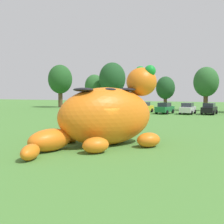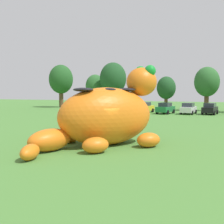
{
  "view_description": "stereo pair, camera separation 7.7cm",
  "coord_description": "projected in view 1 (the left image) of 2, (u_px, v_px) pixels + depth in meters",
  "views": [
    {
      "loc": [
        7.12,
        -17.07,
        3.55
      ],
      "look_at": [
        -0.01,
        1.51,
        2.1
      ],
      "focal_mm": 46.65,
      "sensor_mm": 36.0,
      "label": 1
    },
    {
      "loc": [
        7.19,
        -17.04,
        3.55
      ],
      "look_at": [
        -0.01,
        1.51,
        2.1
      ],
      "focal_mm": 46.65,
      "sensor_mm": 36.0,
      "label": 2
    }
  ],
  "objects": [
    {
      "name": "ground_plane",
      "position": [
        104.0,
        146.0,
        18.69
      ],
      "size": [
        160.0,
        160.0,
        0.0
      ],
      "primitive_type": "plane",
      "color": "#4C8438"
    },
    {
      "name": "giant_inflatable_creature",
      "position": [
        106.0,
        115.0,
        19.01
      ],
      "size": [
        7.34,
        9.98,
        5.32
      ],
      "color": "orange",
      "rests_on": "ground"
    },
    {
      "name": "car_silver",
      "position": [
        123.0,
        107.0,
        47.59
      ],
      "size": [
        2.35,
        4.29,
        1.72
      ],
      "color": "#B7BABF",
      "rests_on": "ground"
    },
    {
      "name": "car_yellow",
      "position": [
        144.0,
        107.0,
        47.27
      ],
      "size": [
        2.45,
        4.33,
        1.72
      ],
      "color": "yellow",
      "rests_on": "ground"
    },
    {
      "name": "car_green",
      "position": [
        165.0,
        108.0,
        45.05
      ],
      "size": [
        2.48,
        4.34,
        1.72
      ],
      "color": "#1E7238",
      "rests_on": "ground"
    },
    {
      "name": "car_white",
      "position": [
        188.0,
        108.0,
        44.23
      ],
      "size": [
        2.25,
        4.25,
        1.72
      ],
      "color": "white",
      "rests_on": "ground"
    },
    {
      "name": "car_black",
      "position": [
        209.0,
        109.0,
        43.72
      ],
      "size": [
        2.37,
        4.3,
        1.72
      ],
      "color": "black",
      "rests_on": "ground"
    },
    {
      "name": "tree_far_left",
      "position": [
        60.0,
        80.0,
        62.07
      ],
      "size": [
        5.12,
        5.12,
        9.08
      ],
      "color": "brown",
      "rests_on": "ground"
    },
    {
      "name": "tree_left",
      "position": [
        94.0,
        86.0,
        58.3
      ],
      "size": [
        3.83,
        3.83,
        6.8
      ],
      "color": "brown",
      "rests_on": "ground"
    },
    {
      "name": "tree_mid_left",
      "position": [
        112.0,
        79.0,
        54.79
      ],
      "size": [
        4.99,
        4.99,
        8.86
      ],
      "color": "brown",
      "rests_on": "ground"
    },
    {
      "name": "tree_centre_left",
      "position": [
        165.0,
        88.0,
        53.75
      ],
      "size": [
        3.49,
        3.49,
        6.19
      ],
      "color": "brown",
      "rests_on": "ground"
    },
    {
      "name": "tree_centre",
      "position": [
        206.0,
        82.0,
        51.21
      ],
      "size": [
        4.37,
        4.37,
        7.76
      ],
      "color": "brown",
      "rests_on": "ground"
    },
    {
      "name": "spectator_near_inflatable",
      "position": [
        70.0,
        118.0,
        28.65
      ],
      "size": [
        0.38,
        0.26,
        1.71
      ],
      "color": "black",
      "rests_on": "ground"
    }
  ]
}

